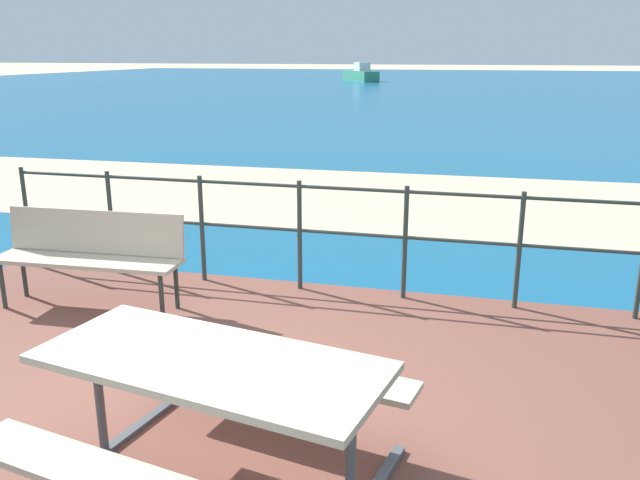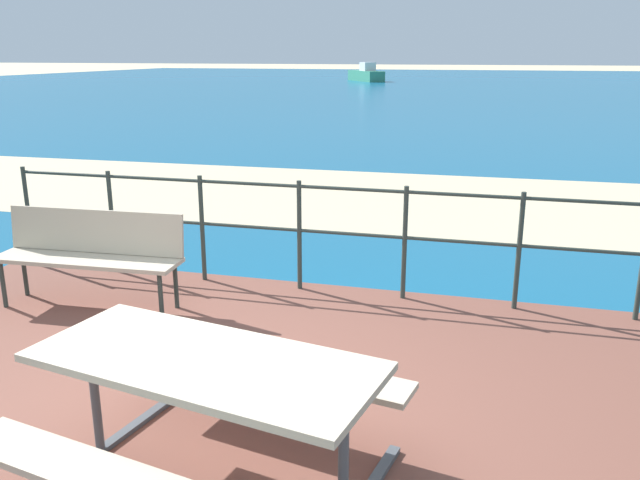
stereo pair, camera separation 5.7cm
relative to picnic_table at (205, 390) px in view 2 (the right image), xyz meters
name	(u,v)px [view 2 (the right image)]	position (x,y,z in m)	size (l,w,h in m)	color
ground_plane	(187,431)	(-0.40, 0.54, -0.63)	(240.00, 240.00, 0.00)	beige
patio_paving	(186,427)	(-0.40, 0.54, -0.60)	(6.40, 5.20, 0.06)	brown
sea_water	(469,89)	(-0.40, 40.54, -0.63)	(90.00, 90.00, 0.01)	#145B84
beach_strip	(379,198)	(-0.40, 7.36, -0.62)	(54.00, 4.46, 0.01)	beige
picnic_table	(205,390)	(0.00, 0.00, 0.00)	(1.97, 1.77, 0.75)	#BCAD93
park_bench	(91,249)	(-2.05, 2.13, -0.06)	(1.67, 0.49, 0.84)	#BCAD93
railing_fence	(299,223)	(-0.40, 2.98, 0.07)	(5.94, 0.04, 1.04)	#2D3833
boat_near	(365,75)	(-8.86, 49.79, -0.13)	(3.70, 5.07, 1.44)	#338466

